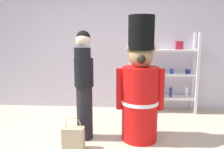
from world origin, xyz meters
name	(u,v)px	position (x,y,z in m)	size (l,w,h in m)	color
back_wall	(116,48)	(0.00, 2.20, 1.30)	(6.40, 0.12, 2.60)	silver
merchandise_shelf	(163,72)	(1.00, 1.98, 0.82)	(1.33, 0.35, 1.63)	white
teddy_bear_guard	(140,88)	(0.44, 0.63, 0.79)	(0.71, 0.56, 1.85)	red
person_shopper	(84,82)	(-0.39, 0.61, 0.89)	(0.30, 0.28, 1.64)	black
shopping_bag	(73,138)	(-0.49, 0.26, 0.16)	(0.30, 0.15, 0.46)	#C1AD89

